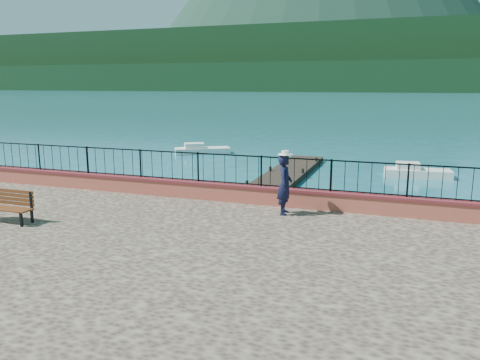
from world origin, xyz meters
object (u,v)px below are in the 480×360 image
Objects in this scene: boat_0 at (218,195)px; person at (285,185)px; boat_2 at (418,170)px; boat_3 at (202,148)px; park_bench at (7,212)px.

person is at bearing -48.16° from boat_0.
boat_2 is 0.88× the size of boat_3.
boat_2 is at bearing 49.77° from boat_0.
boat_3 is (-10.58, 17.81, -1.69)m from person.
person reaches higher than park_bench.
boat_0 and boat_2 have the same top height.
person reaches higher than boat_2.
boat_2 is at bearing -22.76° from person.
boat_0 is (3.11, 7.99, -1.07)m from park_bench.
park_bench is 0.39× the size of boat_0.
boat_3 is at bearing 117.54° from boat_0.
person is 20.78m from boat_3.
boat_2 is 15.16m from boat_3.
boat_3 is (-6.60, 13.20, 0.00)m from boat_0.
boat_0 is at bearing -136.65° from boat_2.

